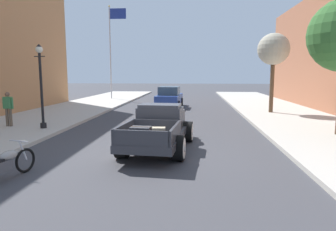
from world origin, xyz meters
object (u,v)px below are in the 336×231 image
object	(u,v)px
motorcycle_parked	(2,164)
car_background_blue	(169,98)
pedestrian_sidewalk_left	(8,107)
street_tree_second	(273,50)
flagpole	(112,42)
hotrod_truck_gunmetal	(160,127)
street_lamp_near	(41,80)

from	to	relation	value
motorcycle_parked	car_background_blue	distance (m)	17.19
car_background_blue	pedestrian_sidewalk_left	size ratio (longest dim) A/B	2.66
car_background_blue	street_tree_second	size ratio (longest dim) A/B	0.86
car_background_blue	flagpole	world-z (taller)	flagpole
hotrod_truck_gunmetal	motorcycle_parked	world-z (taller)	hotrod_truck_gunmetal
street_tree_second	pedestrian_sidewalk_left	bearing A→B (deg)	-154.89
pedestrian_sidewalk_left	street_tree_second	world-z (taller)	street_tree_second
motorcycle_parked	pedestrian_sidewalk_left	bearing A→B (deg)	121.37
hotrod_truck_gunmetal	street_tree_second	distance (m)	11.88
street_lamp_near	street_tree_second	distance (m)	13.97
motorcycle_parked	street_tree_second	bearing A→B (deg)	53.79
hotrod_truck_gunmetal	motorcycle_parked	xyz separation A→B (m)	(-3.51, -3.83, -0.31)
car_background_blue	street_lamp_near	bearing A→B (deg)	-115.67
car_background_blue	pedestrian_sidewalk_left	distance (m)	12.30
car_background_blue	flagpole	bearing A→B (deg)	134.16
car_background_blue	pedestrian_sidewalk_left	bearing A→B (deg)	-124.42
flagpole	street_tree_second	world-z (taller)	flagpole
street_lamp_near	pedestrian_sidewalk_left	bearing A→B (deg)	169.25
pedestrian_sidewalk_left	street_tree_second	size ratio (longest dim) A/B	0.32
street_lamp_near	car_background_blue	bearing A→B (deg)	64.33
car_background_blue	flagpole	size ratio (longest dim) A/B	0.48
pedestrian_sidewalk_left	car_background_blue	bearing A→B (deg)	55.58
car_background_blue	hotrod_truck_gunmetal	bearing A→B (deg)	-86.88
motorcycle_parked	street_tree_second	xyz separation A→B (m)	(9.77, 13.34, 3.72)
hotrod_truck_gunmetal	car_background_blue	bearing A→B (deg)	93.12
hotrod_truck_gunmetal	street_lamp_near	bearing A→B (deg)	155.52
flagpole	street_lamp_near	bearing A→B (deg)	-85.96
pedestrian_sidewalk_left	flagpole	xyz separation A→B (m)	(0.71, 16.57, 4.68)
hotrod_truck_gunmetal	street_lamp_near	world-z (taller)	street_lamp_near
street_tree_second	car_background_blue	bearing A→B (deg)	152.61
flagpole	street_tree_second	xyz separation A→B (m)	(13.22, -10.04, -1.61)
flagpole	car_background_blue	bearing A→B (deg)	-45.84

